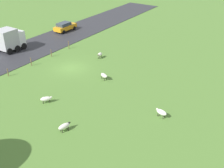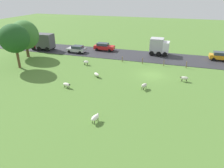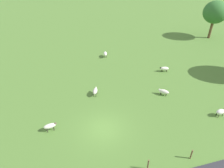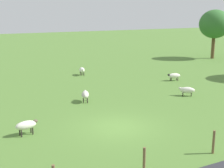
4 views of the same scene
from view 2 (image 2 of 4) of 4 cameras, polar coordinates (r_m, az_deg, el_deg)
ground_plane at (r=33.78m, az=10.90°, el=2.50°), size 160.00×160.00×0.00m
road_strip at (r=43.15m, az=12.67°, el=7.20°), size 8.00×80.00×0.06m
sheep_0 at (r=32.33m, az=19.42°, el=1.55°), size 0.66×1.30×0.80m
sheep_1 at (r=37.87m, az=-7.22°, el=6.04°), size 0.63×1.10×0.84m
sheep_2 at (r=21.32m, az=-4.70°, el=-9.26°), size 1.28×0.74×0.81m
sheep_3 at (r=29.23m, az=-12.47°, el=-0.15°), size 0.78×1.34×0.73m
sheep_4 at (r=28.43m, az=8.89°, el=-0.41°), size 1.27×0.91×0.82m
sheep_5 at (r=32.22m, az=-4.30°, el=2.69°), size 1.14×1.21×0.71m
tree_0 at (r=38.61m, az=-25.46°, el=11.30°), size 4.88×4.88×7.54m
tree_1 at (r=45.13m, az=-23.05°, el=12.39°), size 5.44×5.44×7.27m
fence_post_0 at (r=38.27m, az=19.96°, el=5.05°), size 0.12×0.12×1.24m
fence_post_1 at (r=38.27m, az=14.18°, el=5.68°), size 0.12×0.12×1.10m
fence_post_2 at (r=38.64m, az=8.46°, el=6.37°), size 0.12×0.12×1.14m
fence_post_3 at (r=39.40m, az=2.88°, el=6.88°), size 0.12×0.12×1.04m
truck_0 at (r=44.69m, az=12.93°, el=10.18°), size 2.82×3.86×3.42m
truck_1 at (r=50.07m, az=-18.55°, el=11.16°), size 2.68×4.95×3.61m
car_0 at (r=46.05m, az=-9.75°, el=9.57°), size 2.22×3.95×1.52m
car_1 at (r=55.26m, az=-19.42°, el=11.01°), size 2.11×4.30×1.53m
car_2 at (r=45.27m, az=28.09°, el=6.86°), size 2.05×4.53×1.63m
car_3 at (r=47.13m, az=-2.25°, el=10.32°), size 2.07×4.54×1.65m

